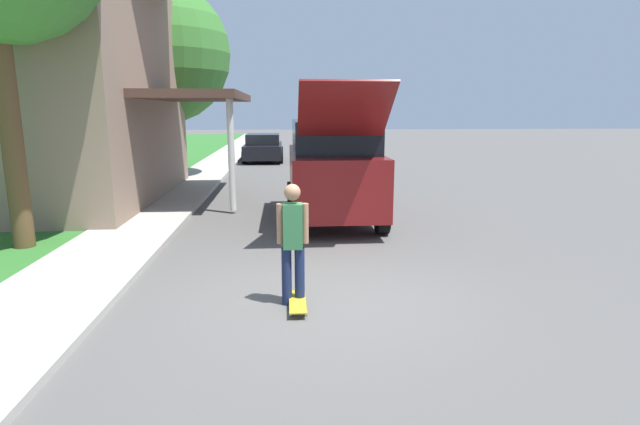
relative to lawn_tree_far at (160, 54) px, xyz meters
The scene contains 7 objects.
ground_plane 14.24m from the lawn_tree_far, 69.04° to the right, with size 120.00×120.00×0.00m, color #54514F.
sidewalk 8.07m from the lawn_tree_far, 79.44° to the right, with size 1.80×80.00×0.10m.
lawn_tree_far is the anchor object (origin of this frame).
suv_parked 10.04m from the lawn_tree_far, 54.72° to the right, with size 2.05×5.17×3.01m.
car_down_street 8.01m from the lawn_tree_far, 61.62° to the left, with size 1.96×4.22×1.36m.
skateboarder 14.06m from the lawn_tree_far, 70.69° to the right, with size 0.41×0.21×1.60m.
skateboard 14.44m from the lawn_tree_far, 70.71° to the right, with size 0.23×0.79×0.10m.
Camera 1 is at (-0.43, -6.43, 2.52)m, focal length 28.00 mm.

